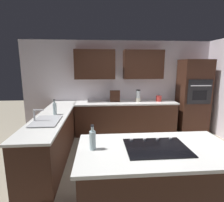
% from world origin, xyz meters
% --- Properties ---
extents(ground_plane, '(14.00, 14.00, 0.00)m').
position_xyz_m(ground_plane, '(0.00, 0.00, 0.00)').
color(ground_plane, '#9E937F').
extents(wall_back, '(6.00, 0.44, 2.60)m').
position_xyz_m(wall_back, '(0.08, -2.04, 1.47)').
color(wall_back, silver).
rests_on(wall_back, ground).
extents(lower_cabinets_back, '(2.80, 0.60, 0.86)m').
position_xyz_m(lower_cabinets_back, '(0.10, -1.72, 0.43)').
color(lower_cabinets_back, '#381E14').
rests_on(lower_cabinets_back, ground).
extents(countertop_back, '(2.84, 0.64, 0.04)m').
position_xyz_m(countertop_back, '(0.10, -1.72, 0.88)').
color(countertop_back, silver).
rests_on(countertop_back, lower_cabinets_back).
extents(lower_cabinets_side, '(0.60, 2.90, 0.86)m').
position_xyz_m(lower_cabinets_side, '(1.82, -0.55, 0.43)').
color(lower_cabinets_side, '#381E14').
rests_on(lower_cabinets_side, ground).
extents(countertop_side, '(0.64, 2.94, 0.04)m').
position_xyz_m(countertop_side, '(1.82, -0.55, 0.88)').
color(countertop_side, silver).
rests_on(countertop_side, lower_cabinets_side).
extents(island_base, '(1.86, 0.95, 0.86)m').
position_xyz_m(island_base, '(0.16, 1.15, 0.43)').
color(island_base, '#381E14').
rests_on(island_base, ground).
extents(island_top, '(1.94, 1.03, 0.04)m').
position_xyz_m(island_top, '(0.16, 1.15, 0.88)').
color(island_top, silver).
rests_on(island_top, island_base).
extents(wall_oven, '(0.80, 0.66, 2.07)m').
position_xyz_m(wall_oven, '(-1.85, -1.72, 1.04)').
color(wall_oven, '#381E14').
rests_on(wall_oven, ground).
extents(sink_unit, '(0.46, 0.70, 0.23)m').
position_xyz_m(sink_unit, '(1.83, -0.04, 0.92)').
color(sink_unit, '#515456').
rests_on(sink_unit, countertop_side).
extents(cooktop, '(0.76, 0.56, 0.03)m').
position_xyz_m(cooktop, '(0.16, 1.15, 0.91)').
color(cooktop, black).
rests_on(cooktop, island_top).
extents(blender, '(0.15, 0.15, 0.34)m').
position_xyz_m(blender, '(-0.25, -1.75, 1.05)').
color(blender, beige).
rests_on(blender, countertop_back).
extents(spice_rack, '(0.27, 0.11, 0.32)m').
position_xyz_m(spice_rack, '(0.40, -1.80, 1.06)').
color(spice_rack, '#381E14').
rests_on(spice_rack, countertop_back).
extents(kettle, '(0.16, 0.16, 0.17)m').
position_xyz_m(kettle, '(-0.85, -1.75, 0.98)').
color(kettle, red).
rests_on(kettle, countertop_back).
extents(dish_soap_bottle, '(0.08, 0.08, 0.32)m').
position_xyz_m(dish_soap_bottle, '(1.77, -0.52, 1.03)').
color(dish_soap_bottle, silver).
rests_on(dish_soap_bottle, countertop_side).
extents(oil_bottle, '(0.08, 0.08, 0.31)m').
position_xyz_m(oil_bottle, '(0.94, 1.13, 1.03)').
color(oil_bottle, silver).
rests_on(oil_bottle, island_top).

